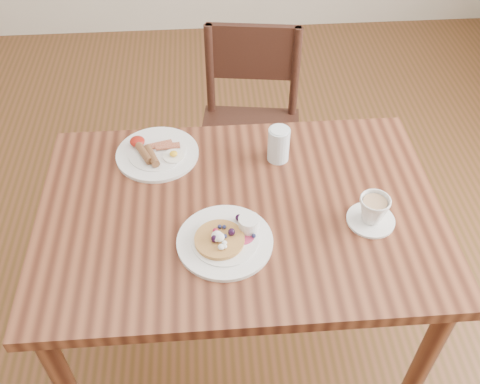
{
  "coord_description": "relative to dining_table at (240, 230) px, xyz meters",
  "views": [
    {
      "loc": [
        -0.08,
        -1.08,
        1.91
      ],
      "look_at": [
        0.0,
        0.0,
        0.82
      ],
      "focal_mm": 40.0,
      "sensor_mm": 36.0,
      "label": 1
    }
  ],
  "objects": [
    {
      "name": "pancake_plate",
      "position": [
        -0.05,
        -0.12,
        0.11
      ],
      "size": [
        0.27,
        0.27,
        0.06
      ],
      "color": "white",
      "rests_on": "dining_table"
    },
    {
      "name": "water_glass",
      "position": [
        0.14,
        0.22,
        0.16
      ],
      "size": [
        0.07,
        0.07,
        0.12
      ],
      "primitive_type": "cylinder",
      "color": "silver",
      "rests_on": "dining_table"
    },
    {
      "name": "dining_table",
      "position": [
        0.0,
        0.0,
        0.0
      ],
      "size": [
        1.2,
        0.8,
        0.75
      ],
      "color": "brown",
      "rests_on": "ground"
    },
    {
      "name": "breakfast_plate",
      "position": [
        -0.26,
        0.26,
        0.11
      ],
      "size": [
        0.27,
        0.27,
        0.04
      ],
      "color": "white",
      "rests_on": "dining_table"
    },
    {
      "name": "chair_far",
      "position": [
        0.1,
        0.73,
        -0.16
      ],
      "size": [
        0.47,
        0.47,
        0.88
      ],
      "rotation": [
        0.0,
        0.0,
        3.0
      ],
      "color": "#331912",
      "rests_on": "ground"
    },
    {
      "name": "teacup_saucer",
      "position": [
        0.37,
        -0.08,
        0.14
      ],
      "size": [
        0.14,
        0.14,
        0.09
      ],
      "color": "white",
      "rests_on": "dining_table"
    },
    {
      "name": "ground",
      "position": [
        0.0,
        0.0,
        -0.65
      ],
      "size": [
        5.0,
        5.0,
        0.0
      ],
      "primitive_type": "plane",
      "color": "#543718",
      "rests_on": "ground"
    }
  ]
}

